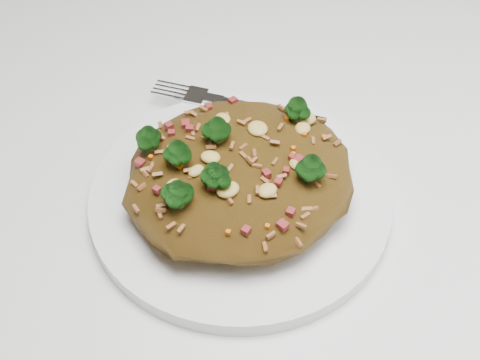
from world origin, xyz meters
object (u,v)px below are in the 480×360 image
(dining_table, at_px, (116,287))
(fork, at_px, (246,105))
(fried_rice, at_px, (239,168))
(plate, at_px, (240,198))

(dining_table, relative_size, fork, 9.06)
(dining_table, height_order, fork, fork)
(dining_table, xyz_separation_m, fried_rice, (0.11, -0.04, 0.13))
(dining_table, bearing_deg, fork, 14.57)
(fork, bearing_deg, fried_rice, -76.31)
(plate, height_order, fried_rice, fried_rice)
(fried_rice, distance_m, fork, 0.11)
(plate, height_order, fork, fork)
(fork, bearing_deg, plate, -75.98)
(fried_rice, bearing_deg, plate, -23.44)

